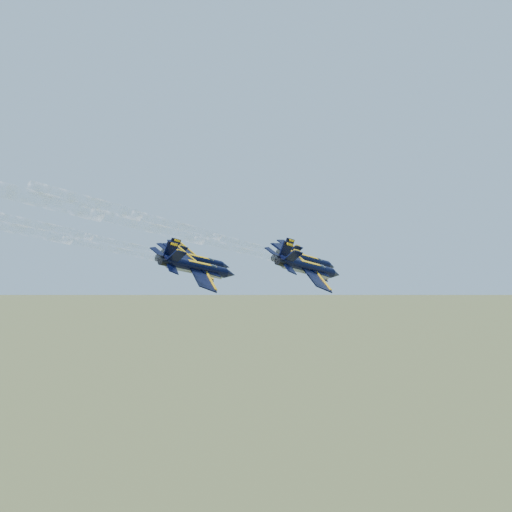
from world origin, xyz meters
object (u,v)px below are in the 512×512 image
at_px(jet_lead, 307,260).
at_px(jet_right, 308,267).
at_px(jet_slot, 197,267).
at_px(jet_left, 197,260).

relative_size(jet_lead, jet_right, 1.00).
relative_size(jet_right, jet_slot, 1.00).
bearing_deg(jet_lead, jet_slot, -89.52).
bearing_deg(jet_right, jet_lead, 130.75).
distance_m(jet_lead, jet_right, 17.79).
height_order(jet_left, jet_right, same).
bearing_deg(jet_slot, jet_right, 44.23).
height_order(jet_left, jet_slot, same).
xyz_separation_m(jet_left, jet_slot, (8.54, -15.40, 0.00)).
distance_m(jet_right, jet_slot, 15.92).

